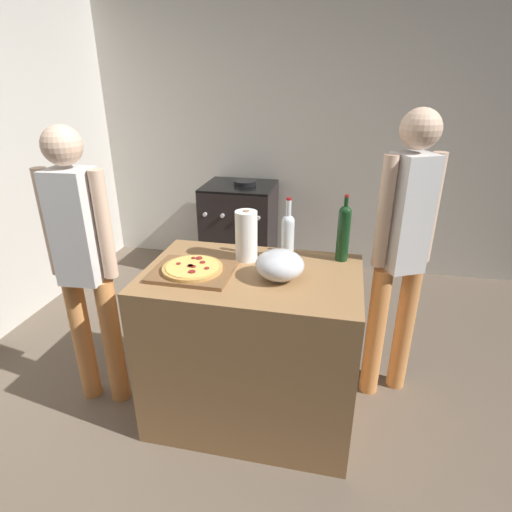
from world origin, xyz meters
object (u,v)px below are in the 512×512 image
(wine_bottle_dark, at_px, (288,234))
(person_in_red, at_px, (403,246))
(pizza, at_px, (193,268))
(stove, at_px, (240,230))
(mixing_bowl, at_px, (280,265))
(paper_towel_roll, at_px, (246,236))
(person_in_stripes, at_px, (83,258))
(wine_bottle_green, at_px, (344,231))

(wine_bottle_dark, height_order, person_in_red, person_in_red)
(pizza, distance_m, stove, 2.00)
(pizza, bearing_deg, mixing_bowl, 4.38)
(mixing_bowl, relative_size, stove, 0.26)
(paper_towel_roll, xyz_separation_m, wine_bottle_dark, (0.22, 0.05, 0.01))
(mixing_bowl, height_order, wine_bottle_dark, wine_bottle_dark)
(mixing_bowl, distance_m, person_in_stripes, 1.07)
(paper_towel_roll, bearing_deg, wine_bottle_green, 11.53)
(pizza, height_order, paper_towel_roll, paper_towel_roll)
(mixing_bowl, xyz_separation_m, stove, (-0.69, 1.89, -0.54))
(wine_bottle_dark, relative_size, person_in_stripes, 0.21)
(mixing_bowl, bearing_deg, pizza, -175.62)
(wine_bottle_dark, xyz_separation_m, stove, (-0.69, 1.64, -0.61))
(wine_bottle_dark, height_order, person_in_stripes, person_in_stripes)
(person_in_red, bearing_deg, paper_towel_roll, -164.98)
(wine_bottle_dark, bearing_deg, mixing_bowl, -90.40)
(mixing_bowl, relative_size, wine_bottle_green, 0.66)
(pizza, relative_size, paper_towel_roll, 1.10)
(pizza, bearing_deg, person_in_stripes, 179.03)
(wine_bottle_green, xyz_separation_m, stove, (-0.98, 1.59, -0.63))
(mixing_bowl, relative_size, paper_towel_roll, 0.87)
(paper_towel_roll, distance_m, wine_bottle_green, 0.52)
(wine_bottle_green, bearing_deg, person_in_stripes, -166.66)
(paper_towel_roll, bearing_deg, pizza, -134.38)
(wine_bottle_green, relative_size, person_in_stripes, 0.22)
(pizza, relative_size, person_in_red, 0.18)
(stove, relative_size, person_in_red, 0.55)
(paper_towel_roll, bearing_deg, person_in_red, 15.02)
(pizza, height_order, person_in_stripes, person_in_stripes)
(pizza, relative_size, mixing_bowl, 1.27)
(mixing_bowl, distance_m, wine_bottle_dark, 0.26)
(paper_towel_roll, distance_m, person_in_red, 0.87)
(mixing_bowl, height_order, paper_towel_roll, paper_towel_roll)
(person_in_stripes, bearing_deg, person_in_red, 14.71)
(pizza, height_order, mixing_bowl, mixing_bowl)
(paper_towel_roll, height_order, stove, paper_towel_roll)
(mixing_bowl, xyz_separation_m, person_in_stripes, (-1.07, -0.02, -0.05))
(pizza, distance_m, paper_towel_roll, 0.34)
(mixing_bowl, height_order, wine_bottle_green, wine_bottle_green)
(pizza, bearing_deg, wine_bottle_dark, 32.63)
(stove, height_order, person_in_red, person_in_red)
(pizza, bearing_deg, paper_towel_roll, 45.62)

